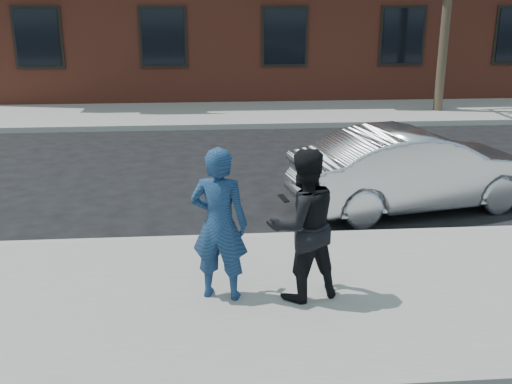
{
  "coord_description": "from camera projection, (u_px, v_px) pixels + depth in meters",
  "views": [
    {
      "loc": [
        -2.35,
        -6.33,
        3.36
      ],
      "look_at": [
        -1.81,
        0.4,
        1.16
      ],
      "focal_mm": 42.0,
      "sensor_mm": 36.0,
      "label": 1
    }
  ],
  "objects": [
    {
      "name": "man_hoodie",
      "position": [
        219.0,
        224.0,
        6.5
      ],
      "size": [
        0.72,
        0.58,
        1.73
      ],
      "rotation": [
        0.0,
        0.0,
        2.87
      ],
      "color": "navy",
      "rests_on": "near_sidewalk"
    },
    {
      "name": "near_sidewalk",
      "position": [
        416.0,
        294.0,
        6.96
      ],
      "size": [
        50.0,
        3.5,
        0.15
      ],
      "primitive_type": "cube",
      "color": "gray",
      "rests_on": "ground"
    },
    {
      "name": "near_curb",
      "position": [
        374.0,
        236.0,
        8.67
      ],
      "size": [
        50.0,
        0.1,
        0.15
      ],
      "primitive_type": "cube",
      "color": "#999691",
      "rests_on": "ground"
    },
    {
      "name": "ground",
      "position": [
        408.0,
        290.0,
        7.22
      ],
      "size": [
        100.0,
        100.0,
        0.0
      ],
      "primitive_type": "plane",
      "color": "black",
      "rests_on": "ground"
    },
    {
      "name": "man_peacoat",
      "position": [
        303.0,
        225.0,
        6.5
      ],
      "size": [
        0.99,
        0.88,
        1.71
      ],
      "rotation": [
        0.0,
        0.0,
        3.47
      ],
      "color": "black",
      "rests_on": "near_sidewalk"
    },
    {
      "name": "far_sidewalk",
      "position": [
        287.0,
        113.0,
        17.86
      ],
      "size": [
        50.0,
        3.5,
        0.15
      ],
      "primitive_type": "cube",
      "color": "gray",
      "rests_on": "ground"
    },
    {
      "name": "silver_sedan",
      "position": [
        416.0,
        169.0,
        9.84
      ],
      "size": [
        4.3,
        2.22,
        1.35
      ],
      "primitive_type": "imported",
      "rotation": [
        0.0,
        0.0,
        1.77
      ],
      "color": "#B7BABF",
      "rests_on": "ground"
    },
    {
      "name": "far_curb",
      "position": [
        296.0,
        125.0,
        16.16
      ],
      "size": [
        50.0,
        0.1,
        0.15
      ],
      "primitive_type": "cube",
      "color": "#999691",
      "rests_on": "ground"
    }
  ]
}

